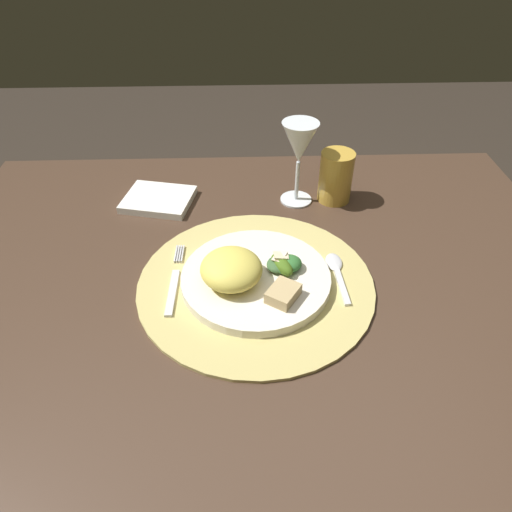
{
  "coord_description": "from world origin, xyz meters",
  "views": [
    {
      "loc": [
        -0.02,
        -0.6,
        1.27
      ],
      "look_at": [
        0.0,
        0.02,
        0.76
      ],
      "focal_mm": 32.91,
      "sensor_mm": 36.0,
      "label": 1
    }
  ],
  "objects_px": {
    "dining_table": "(255,342)",
    "spoon": "(336,269)",
    "dinner_plate": "(257,278)",
    "fork": "(174,282)",
    "wine_glass": "(299,146)",
    "napkin": "(158,200)",
    "amber_tumbler": "(336,177)"
  },
  "relations": [
    {
      "from": "dining_table",
      "to": "spoon",
      "type": "height_order",
      "value": "spoon"
    },
    {
      "from": "dinner_plate",
      "to": "fork",
      "type": "relative_size",
      "value": 1.42
    },
    {
      "from": "wine_glass",
      "to": "dining_table",
      "type": "bearing_deg",
      "value": -112.65
    },
    {
      "from": "dining_table",
      "to": "napkin",
      "type": "xyz_separation_m",
      "value": [
        -0.19,
        0.22,
        0.19
      ]
    },
    {
      "from": "wine_glass",
      "to": "spoon",
      "type": "bearing_deg",
      "value": -78.94
    },
    {
      "from": "fork",
      "to": "wine_glass",
      "type": "bearing_deg",
      "value": 47.95
    },
    {
      "from": "fork",
      "to": "spoon",
      "type": "relative_size",
      "value": 1.35
    },
    {
      "from": "dinner_plate",
      "to": "napkin",
      "type": "distance_m",
      "value": 0.32
    },
    {
      "from": "spoon",
      "to": "dining_table",
      "type": "bearing_deg",
      "value": 177.42
    },
    {
      "from": "spoon",
      "to": "napkin",
      "type": "bearing_deg",
      "value": 145.05
    },
    {
      "from": "dining_table",
      "to": "dinner_plate",
      "type": "height_order",
      "value": "dinner_plate"
    },
    {
      "from": "dining_table",
      "to": "fork",
      "type": "height_order",
      "value": "fork"
    },
    {
      "from": "napkin",
      "to": "wine_glass",
      "type": "relative_size",
      "value": 0.79
    },
    {
      "from": "spoon",
      "to": "wine_glass",
      "type": "xyz_separation_m",
      "value": [
        -0.04,
        0.23,
        0.11
      ]
    },
    {
      "from": "dining_table",
      "to": "wine_glass",
      "type": "distance_m",
      "value": 0.39
    },
    {
      "from": "napkin",
      "to": "amber_tumbler",
      "type": "distance_m",
      "value": 0.36
    },
    {
      "from": "spoon",
      "to": "wine_glass",
      "type": "relative_size",
      "value": 0.75
    },
    {
      "from": "dinner_plate",
      "to": "spoon",
      "type": "relative_size",
      "value": 1.91
    },
    {
      "from": "napkin",
      "to": "amber_tumbler",
      "type": "bearing_deg",
      "value": 0.23
    },
    {
      "from": "dinner_plate",
      "to": "spoon",
      "type": "distance_m",
      "value": 0.14
    },
    {
      "from": "dinner_plate",
      "to": "amber_tumbler",
      "type": "relative_size",
      "value": 2.34
    },
    {
      "from": "fork",
      "to": "dining_table",
      "type": "bearing_deg",
      "value": 12.32
    },
    {
      "from": "fork",
      "to": "napkin",
      "type": "height_order",
      "value": "napkin"
    },
    {
      "from": "dining_table",
      "to": "amber_tumbler",
      "type": "xyz_separation_m",
      "value": [
        0.17,
        0.22,
        0.24
      ]
    },
    {
      "from": "fork",
      "to": "wine_glass",
      "type": "relative_size",
      "value": 1.02
    },
    {
      "from": "spoon",
      "to": "fork",
      "type": "bearing_deg",
      "value": -175.14
    },
    {
      "from": "dinner_plate",
      "to": "fork",
      "type": "xyz_separation_m",
      "value": [
        -0.14,
        0.0,
        -0.01
      ]
    },
    {
      "from": "spoon",
      "to": "dinner_plate",
      "type": "bearing_deg",
      "value": -169.3
    },
    {
      "from": "dinner_plate",
      "to": "wine_glass",
      "type": "bearing_deg",
      "value": 70.38
    },
    {
      "from": "dining_table",
      "to": "spoon",
      "type": "xyz_separation_m",
      "value": [
        0.14,
        -0.01,
        0.19
      ]
    },
    {
      "from": "fork",
      "to": "spoon",
      "type": "bearing_deg",
      "value": 4.86
    },
    {
      "from": "fork",
      "to": "napkin",
      "type": "xyz_separation_m",
      "value": [
        -0.06,
        0.25,
        -0.0
      ]
    }
  ]
}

